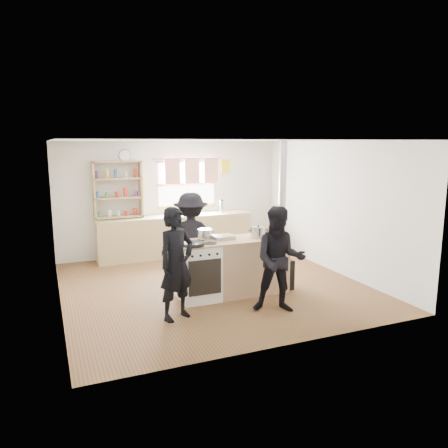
{
  "coord_description": "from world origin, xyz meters",
  "views": [
    {
      "loc": [
        -2.63,
        -6.85,
        2.47
      ],
      "look_at": [
        0.18,
        -0.1,
        1.1
      ],
      "focal_mm": 35.0,
      "sensor_mm": 36.0,
      "label": 1
    }
  ],
  "objects": [
    {
      "name": "cooking_island",
      "position": [
        0.14,
        -0.55,
        0.47
      ],
      "size": [
        1.97,
        0.64,
        0.93
      ],
      "color": "white",
      "rests_on": "ground"
    },
    {
      "name": "roast_tray",
      "position": [
        0.01,
        -0.48,
        0.97
      ],
      "size": [
        0.35,
        0.28,
        0.06
      ],
      "color": "silver",
      "rests_on": "cooking_island"
    },
    {
      "name": "stockpot_counter",
      "position": [
        0.59,
        -0.57,
        1.02
      ],
      "size": [
        0.27,
        0.27,
        0.21
      ],
      "color": "#B1B1B3",
      "rests_on": "cooking_island"
    },
    {
      "name": "bread_board",
      "position": [
        0.87,
        -0.54,
        0.98
      ],
      "size": [
        0.29,
        0.22,
        0.12
      ],
      "color": "tan",
      "rests_on": "cooking_island"
    },
    {
      "name": "skillet_greens",
      "position": [
        -0.59,
        -0.74,
        0.96
      ],
      "size": [
        0.39,
        0.39,
        0.05
      ],
      "color": "black",
      "rests_on": "cooking_island"
    },
    {
      "name": "person_near_right",
      "position": [
        0.48,
        -1.48,
        0.78
      ],
      "size": [
        0.95,
        0.87,
        1.57
      ],
      "primitive_type": "imported",
      "rotation": [
        0.0,
        0.0,
        -0.46
      ],
      "color": "black",
      "rests_on": "ground"
    },
    {
      "name": "thermos",
      "position": [
        1.08,
        2.22,
        1.04
      ],
      "size": [
        0.1,
        0.1,
        0.28
      ],
      "primitive_type": "cylinder",
      "color": "silver",
      "rests_on": "back_counter"
    },
    {
      "name": "back_counter",
      "position": [
        0.0,
        2.22,
        0.45
      ],
      "size": [
        3.4,
        0.55,
        0.9
      ],
      "primitive_type": "cube",
      "color": "tan",
      "rests_on": "ground"
    },
    {
      "name": "flue_heater",
      "position": [
        1.02,
        -0.59,
        0.65
      ],
      "size": [
        0.35,
        0.35,
        2.5
      ],
      "color": "black",
      "rests_on": "ground"
    },
    {
      "name": "person_near_left",
      "position": [
        -0.98,
        -1.16,
        0.8
      ],
      "size": [
        0.69,
        0.59,
        1.6
      ],
      "primitive_type": "imported",
      "rotation": [
        0.0,
        0.0,
        0.41
      ],
      "color": "black",
      "rests_on": "ground"
    },
    {
      "name": "person_far",
      "position": [
        -0.29,
        0.29,
        0.81
      ],
      "size": [
        1.16,
        0.85,
        1.62
      ],
      "primitive_type": "imported",
      "rotation": [
        0.0,
        0.0,
        2.88
      ],
      "color": "black",
      "rests_on": "ground"
    },
    {
      "name": "stockpot_stove",
      "position": [
        -0.27,
        -0.39,
        1.02
      ],
      "size": [
        0.24,
        0.24,
        0.19
      ],
      "color": "#B8B8BB",
      "rests_on": "cooking_island"
    },
    {
      "name": "ground",
      "position": [
        0.0,
        0.0,
        -0.01
      ],
      "size": [
        5.0,
        5.0,
        0.01
      ],
      "primitive_type": "cube",
      "color": "brown",
      "rests_on": "ground"
    },
    {
      "name": "shelving_unit",
      "position": [
        -1.2,
        2.34,
        1.51
      ],
      "size": [
        1.0,
        0.28,
        1.2
      ],
      "color": "tan",
      "rests_on": "back_counter"
    }
  ]
}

